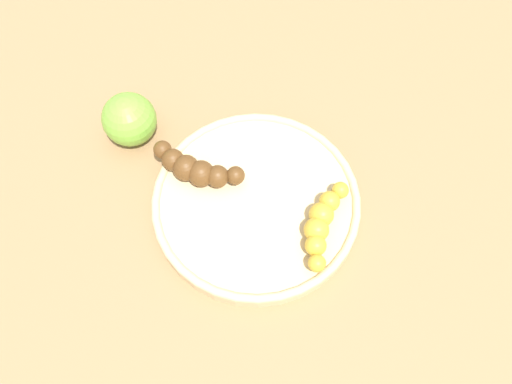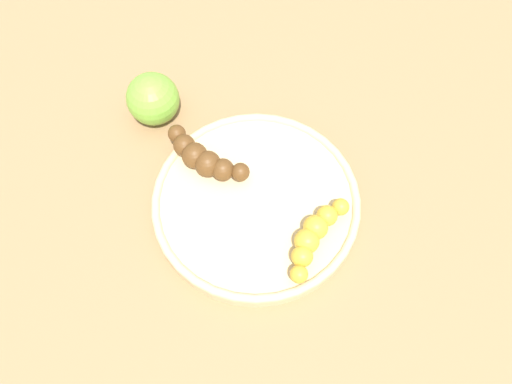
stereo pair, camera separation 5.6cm
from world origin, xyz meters
TOP-DOWN VIEW (x-y plane):
  - ground_plane at (0.00, 0.00)m, footprint 2.40×2.40m
  - fruit_bowl at (0.00, 0.00)m, footprint 0.25×0.25m
  - banana_spotted at (0.08, 0.02)m, footprint 0.06×0.11m
  - banana_overripe at (-0.07, -0.03)m, footprint 0.11×0.06m
  - apple_green at (-0.19, -0.04)m, footprint 0.07×0.07m

SIDE VIEW (x-z plane):
  - ground_plane at x=0.00m, z-range 0.00..0.00m
  - fruit_bowl at x=0.00m, z-range 0.00..0.02m
  - banana_spotted at x=0.08m, z-range 0.02..0.05m
  - apple_green at x=-0.19m, z-range 0.00..0.07m
  - banana_overripe at x=-0.07m, z-range 0.02..0.05m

